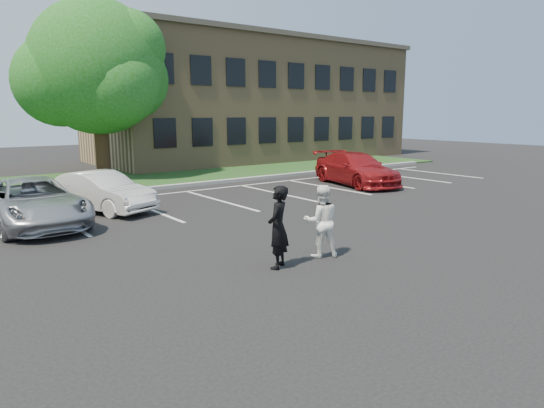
# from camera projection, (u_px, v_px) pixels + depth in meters

# --- Properties ---
(ground_plane) EXTENTS (90.00, 90.00, 0.00)m
(ground_plane) POSITION_uv_depth(u_px,v_px,m) (300.00, 268.00, 10.44)
(ground_plane) COLOR black
(ground_plane) RESTS_ON ground
(curb) EXTENTS (40.00, 0.30, 0.15)m
(curb) POSITION_uv_depth(u_px,v_px,m) (110.00, 192.00, 19.84)
(curb) COLOR gray
(curb) RESTS_ON ground
(grass_strip) EXTENTS (44.00, 8.00, 0.08)m
(grass_strip) POSITION_uv_depth(u_px,v_px,m) (82.00, 182.00, 22.98)
(grass_strip) COLOR #163D15
(grass_strip) RESTS_ON ground
(stall_lines) EXTENTS (34.00, 5.36, 0.01)m
(stall_lines) POSITION_uv_depth(u_px,v_px,m) (175.00, 201.00, 18.29)
(stall_lines) COLOR silver
(stall_lines) RESTS_ON ground
(office_building) EXTENTS (22.40, 10.40, 8.30)m
(office_building) POSITION_uv_depth(u_px,v_px,m) (252.00, 100.00, 35.21)
(office_building) COLOR #8F7651
(office_building) RESTS_ON ground
(tree) EXTENTS (7.80, 7.20, 8.80)m
(tree) POSITION_uv_depth(u_px,v_px,m) (98.00, 71.00, 24.11)
(tree) COLOR black
(tree) RESTS_ON ground
(man_black_suit) EXTENTS (0.78, 0.73, 1.79)m
(man_black_suit) POSITION_uv_depth(u_px,v_px,m) (278.00, 227.00, 10.29)
(man_black_suit) COLOR black
(man_black_suit) RESTS_ON ground
(man_white_shirt) EXTENTS (1.02, 0.94, 1.68)m
(man_white_shirt) POSITION_uv_depth(u_px,v_px,m) (321.00, 221.00, 11.12)
(man_white_shirt) COLOR white
(man_white_shirt) RESTS_ON ground
(car_silver_minivan) EXTENTS (2.48, 5.12, 1.40)m
(car_silver_minivan) POSITION_uv_depth(u_px,v_px,m) (33.00, 202.00, 14.19)
(car_silver_minivan) COLOR #A9ABB1
(car_silver_minivan) RESTS_ON ground
(car_white_sedan) EXTENTS (2.79, 4.30, 1.34)m
(car_white_sedan) POSITION_uv_depth(u_px,v_px,m) (101.00, 192.00, 16.31)
(car_white_sedan) COLOR silver
(car_white_sedan) RESTS_ON ground
(car_red_compact) EXTENTS (3.10, 5.39, 1.47)m
(car_red_compact) POSITION_uv_depth(u_px,v_px,m) (356.00, 169.00, 22.34)
(car_red_compact) COLOR maroon
(car_red_compact) RESTS_ON ground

